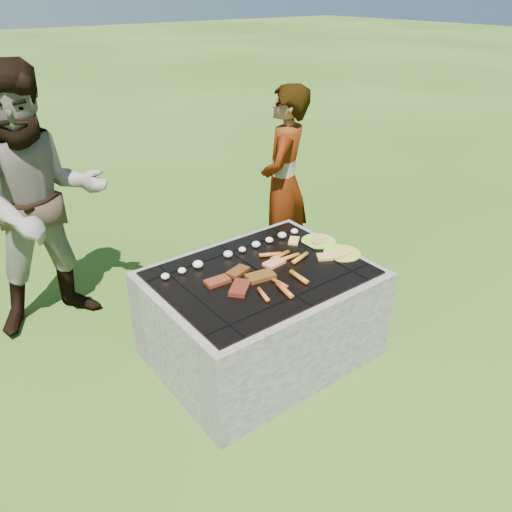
{
  "coord_description": "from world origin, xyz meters",
  "views": [
    {
      "loc": [
        -1.59,
        -2.04,
        2.13
      ],
      "look_at": [
        0.0,
        0.05,
        0.7
      ],
      "focal_mm": 35.0,
      "sensor_mm": 36.0,
      "label": 1
    }
  ],
  "objects_px": {
    "fire_pit": "(261,317)",
    "cook": "(284,184)",
    "plate_near": "(342,254)",
    "plate_far": "(319,241)",
    "bystander": "(43,204)"
  },
  "relations": [
    {
      "from": "plate_near",
      "to": "cook",
      "type": "relative_size",
      "value": 0.17
    },
    {
      "from": "cook",
      "to": "bystander",
      "type": "height_order",
      "value": "bystander"
    },
    {
      "from": "fire_pit",
      "to": "plate_far",
      "type": "bearing_deg",
      "value": 9.28
    },
    {
      "from": "fire_pit",
      "to": "cook",
      "type": "xyz_separation_m",
      "value": [
        0.82,
        0.77,
        0.47
      ]
    },
    {
      "from": "fire_pit",
      "to": "cook",
      "type": "height_order",
      "value": "cook"
    },
    {
      "from": "bystander",
      "to": "plate_far",
      "type": "bearing_deg",
      "value": -33.55
    },
    {
      "from": "plate_far",
      "to": "plate_near",
      "type": "distance_m",
      "value": 0.22
    },
    {
      "from": "plate_far",
      "to": "cook",
      "type": "bearing_deg",
      "value": 68.97
    },
    {
      "from": "plate_near",
      "to": "bystander",
      "type": "xyz_separation_m",
      "value": [
        -1.44,
        1.3,
        0.28
      ]
    },
    {
      "from": "plate_far",
      "to": "plate_near",
      "type": "height_order",
      "value": "plate_near"
    },
    {
      "from": "plate_near",
      "to": "bystander",
      "type": "relative_size",
      "value": 0.15
    },
    {
      "from": "fire_pit",
      "to": "cook",
      "type": "distance_m",
      "value": 1.23
    },
    {
      "from": "fire_pit",
      "to": "bystander",
      "type": "relative_size",
      "value": 0.73
    },
    {
      "from": "fire_pit",
      "to": "plate_far",
      "type": "relative_size",
      "value": 5.58
    },
    {
      "from": "plate_far",
      "to": "plate_near",
      "type": "bearing_deg",
      "value": -90.12
    }
  ]
}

